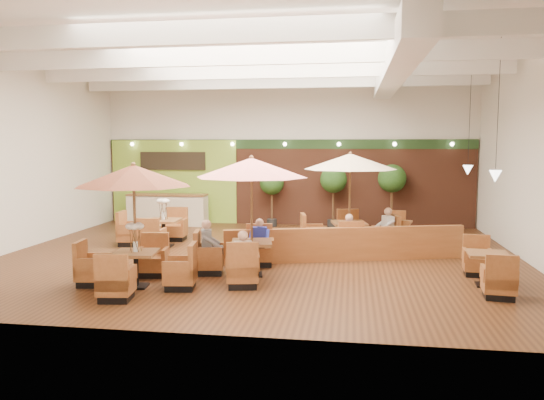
% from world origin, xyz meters
% --- Properties ---
extents(room, '(14.04, 14.00, 5.52)m').
position_xyz_m(room, '(0.25, 1.22, 3.63)').
color(room, '#381E0F').
rests_on(room, ground).
extents(service_counter, '(3.00, 0.75, 1.18)m').
position_xyz_m(service_counter, '(-4.40, 5.10, 0.58)').
color(service_counter, beige).
rests_on(service_counter, ground).
extents(booth_divider, '(6.19, 1.97, 0.89)m').
position_xyz_m(booth_divider, '(2.37, -0.21, 0.44)').
color(booth_divider, brown).
rests_on(booth_divider, ground).
extents(table_0, '(2.68, 2.68, 2.67)m').
position_xyz_m(table_0, '(-2.03, -3.47, 1.80)').
color(table_0, brown).
rests_on(table_0, ground).
extents(table_1, '(2.71, 2.83, 2.79)m').
position_xyz_m(table_1, '(0.14, -2.09, 2.00)').
color(table_1, brown).
rests_on(table_1, ground).
extents(table_2, '(2.88, 2.88, 2.84)m').
position_xyz_m(table_2, '(2.43, 1.22, 1.92)').
color(table_2, brown).
rests_on(table_2, ground).
extents(table_3, '(1.88, 2.79, 1.60)m').
position_xyz_m(table_3, '(-3.31, 0.96, 0.47)').
color(table_3, brown).
rests_on(table_3, ground).
extents(table_4, '(0.90, 2.51, 0.93)m').
position_xyz_m(table_4, '(5.40, -2.25, 0.35)').
color(table_4, brown).
rests_on(table_4, ground).
extents(table_5, '(0.97, 2.52, 0.91)m').
position_xyz_m(table_5, '(3.89, 2.35, 0.35)').
color(table_5, brown).
rests_on(table_5, ground).
extents(topiary_0, '(0.90, 0.90, 2.09)m').
position_xyz_m(topiary_0, '(-0.43, 5.30, 1.55)').
color(topiary_0, black).
rests_on(topiary_0, ground).
extents(topiary_1, '(0.97, 0.97, 2.26)m').
position_xyz_m(topiary_1, '(1.83, 5.30, 1.68)').
color(topiary_1, black).
rests_on(topiary_1, ground).
extents(topiary_2, '(1.00, 1.00, 2.33)m').
position_xyz_m(topiary_2, '(3.91, 5.30, 1.74)').
color(topiary_2, black).
rests_on(topiary_2, ground).
extents(diner_0, '(0.42, 0.38, 0.77)m').
position_xyz_m(diner_0, '(0.22, -3.11, 0.75)').
color(diner_0, silver).
rests_on(diner_0, ground).
extents(diner_1, '(0.36, 0.29, 0.73)m').
position_xyz_m(diner_1, '(0.22, -1.06, 0.73)').
color(diner_1, '#2631A6').
rests_on(diner_1, ground).
extents(diner_2, '(0.40, 0.45, 0.83)m').
position_xyz_m(diner_2, '(-0.81, -2.09, 0.77)').
color(diner_2, slate).
rests_on(diner_2, ground).
extents(diner_3, '(0.37, 0.31, 0.74)m').
position_xyz_m(diner_3, '(2.43, 0.18, 0.74)').
color(diner_3, '#2631A6').
rests_on(diner_3, ground).
extents(diner_4, '(0.40, 0.44, 0.80)m').
position_xyz_m(diner_4, '(3.48, 1.22, 0.76)').
color(diner_4, silver).
rests_on(diner_4, ground).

